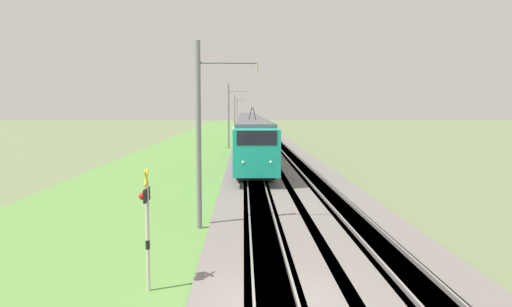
% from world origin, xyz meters
% --- Properties ---
extents(ballast_main, '(240.00, 4.40, 0.30)m').
position_xyz_m(ballast_main, '(50.00, 0.00, 0.15)').
color(ballast_main, slate).
rests_on(ballast_main, ground).
extents(ballast_adjacent, '(240.00, 4.40, 0.30)m').
position_xyz_m(ballast_adjacent, '(50.00, -3.98, 0.15)').
color(ballast_adjacent, slate).
rests_on(ballast_adjacent, ground).
extents(track_main, '(240.00, 1.57, 0.45)m').
position_xyz_m(track_main, '(50.00, 0.00, 0.16)').
color(track_main, '#4C4238').
rests_on(track_main, ground).
extents(track_adjacent, '(240.00, 1.57, 0.45)m').
position_xyz_m(track_adjacent, '(50.00, -3.98, 0.16)').
color(track_adjacent, '#4C4238').
rests_on(track_adjacent, ground).
extents(grass_verge, '(240.00, 11.95, 0.12)m').
position_xyz_m(grass_verge, '(50.00, 7.04, 0.06)').
color(grass_verge, '#5B8E42').
rests_on(grass_verge, ground).
extents(passenger_train, '(85.58, 2.98, 5.18)m').
position_xyz_m(passenger_train, '(60.06, 0.00, 2.43)').
color(passenger_train, '#19A88E').
rests_on(passenger_train, ground).
extents(crossing_signal_near, '(0.70, 0.23, 3.50)m').
position_xyz_m(crossing_signal_near, '(1.32, 3.41, 2.14)').
color(crossing_signal_near, beige).
rests_on(crossing_signal_near, ground).
extents(catenary_mast_near, '(0.22, 2.56, 7.84)m').
position_xyz_m(catenary_mast_near, '(8.46, 2.56, 4.06)').
color(catenary_mast_near, slate).
rests_on(catenary_mast_near, ground).
extents(catenary_mast_mid, '(0.22, 2.56, 8.07)m').
position_xyz_m(catenary_mast_mid, '(49.62, 2.56, 4.18)').
color(catenary_mast_mid, slate).
rests_on(catenary_mast_mid, ground).
extents(catenary_mast_far, '(0.22, 2.56, 7.86)m').
position_xyz_m(catenary_mast_far, '(90.79, 2.56, 4.07)').
color(catenary_mast_far, slate).
rests_on(catenary_mast_far, ground).
extents(catenary_mast_distant, '(0.22, 2.56, 7.89)m').
position_xyz_m(catenary_mast_distant, '(131.96, 2.56, 4.08)').
color(catenary_mast_distant, slate).
rests_on(catenary_mast_distant, ground).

